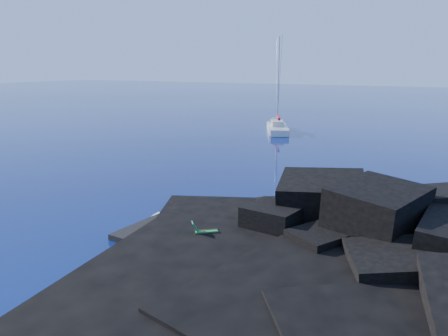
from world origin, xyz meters
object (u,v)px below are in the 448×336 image
Objects in this scene: sunbather at (208,222)px; marker_cone at (204,233)px; sailboat at (277,132)px; deck_chair at (206,228)px.

marker_cone is (0.79, -1.89, 0.09)m from sunbather.
sailboat is at bearing 110.15° from sunbather.
marker_cone is at bearing -147.54° from deck_chair.
sailboat reaches higher than deck_chair.
sailboat is at bearing 104.95° from marker_cone.
deck_chair is at bearing 70.10° from marker_cone.
marker_cone is at bearing -61.73° from sunbather.
deck_chair is 1.97m from sunbather.
deck_chair is at bearing -99.13° from sailboat.
deck_chair is 0.29m from marker_cone.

